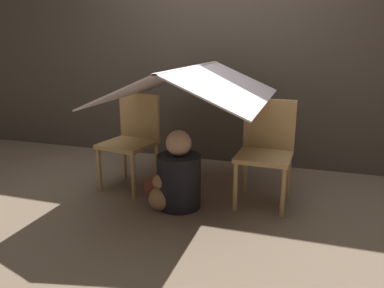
% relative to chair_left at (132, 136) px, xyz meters
% --- Properties ---
extents(ground_plane, '(8.80, 8.80, 0.00)m').
position_rel_chair_left_xyz_m(ground_plane, '(0.59, -0.13, -0.47)').
color(ground_plane, '#7A6651').
extents(wall_back, '(7.00, 0.05, 2.50)m').
position_rel_chair_left_xyz_m(wall_back, '(0.59, 0.99, 0.78)').
color(wall_back, '#4C4238').
rests_on(wall_back, ground_plane).
extents(chair_left, '(0.49, 0.49, 0.85)m').
position_rel_chair_left_xyz_m(chair_left, '(0.00, 0.00, 0.00)').
color(chair_left, tan).
rests_on(chair_left, ground_plane).
extents(chair_right, '(0.44, 0.44, 0.85)m').
position_rel_chair_left_xyz_m(chair_right, '(1.20, 0.00, 0.00)').
color(chair_right, tan).
rests_on(chair_right, ground_plane).
extents(sheet_canopy, '(1.21, 1.52, 0.27)m').
position_rel_chair_left_xyz_m(sheet_canopy, '(0.59, -0.07, 0.51)').
color(sheet_canopy, silver).
extents(person_front, '(0.35, 0.35, 0.64)m').
position_rel_chair_left_xyz_m(person_front, '(0.56, -0.32, -0.21)').
color(person_front, black).
rests_on(person_front, ground_plane).
extents(floor_cushion, '(0.40, 0.32, 0.10)m').
position_rel_chair_left_xyz_m(floor_cushion, '(0.38, -0.01, -0.42)').
color(floor_cushion, '#CC664C').
rests_on(floor_cushion, ground_plane).
extents(plush_toy, '(0.19, 0.19, 0.30)m').
position_rel_chair_left_xyz_m(plush_toy, '(0.44, -0.43, -0.35)').
color(plush_toy, tan).
rests_on(plush_toy, ground_plane).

